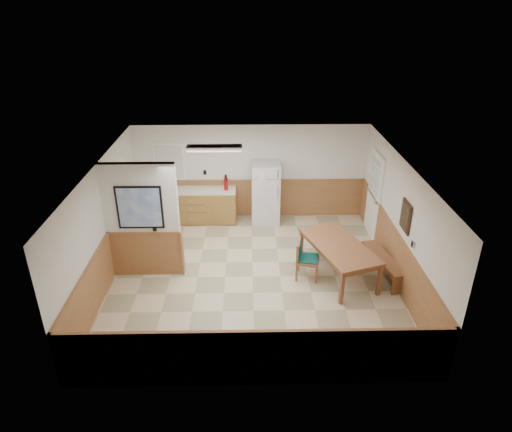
{
  "coord_description": "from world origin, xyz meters",
  "views": [
    {
      "loc": [
        -0.1,
        -8.17,
        5.44
      ],
      "look_at": [
        0.08,
        0.4,
        1.24
      ],
      "focal_mm": 32.0,
      "sensor_mm": 36.0,
      "label": 1
    }
  ],
  "objects_px": {
    "dining_table": "(339,249)",
    "soap_bottle": "(162,186)",
    "dining_chair": "(304,256)",
    "fire_extinguisher": "(226,183)",
    "refrigerator": "(265,193)",
    "dining_bench": "(383,262)"
  },
  "relations": [
    {
      "from": "fire_extinguisher",
      "to": "soap_bottle",
      "type": "height_order",
      "value": "fire_extinguisher"
    },
    {
      "from": "dining_table",
      "to": "dining_chair",
      "type": "height_order",
      "value": "dining_chair"
    },
    {
      "from": "dining_table",
      "to": "dining_chair",
      "type": "relative_size",
      "value": 2.51
    },
    {
      "from": "dining_table",
      "to": "fire_extinguisher",
      "type": "distance_m",
      "value": 3.6
    },
    {
      "from": "refrigerator",
      "to": "dining_bench",
      "type": "height_order",
      "value": "refrigerator"
    },
    {
      "from": "refrigerator",
      "to": "soap_bottle",
      "type": "xyz_separation_m",
      "value": [
        -2.66,
        0.06,
        0.19
      ]
    },
    {
      "from": "dining_table",
      "to": "fire_extinguisher",
      "type": "bearing_deg",
      "value": 113.91
    },
    {
      "from": "refrigerator",
      "to": "dining_chair",
      "type": "xyz_separation_m",
      "value": [
        0.7,
        -2.64,
        -0.31
      ]
    },
    {
      "from": "soap_bottle",
      "to": "fire_extinguisher",
      "type": "bearing_deg",
      "value": -1.91
    },
    {
      "from": "refrigerator",
      "to": "dining_table",
      "type": "xyz_separation_m",
      "value": [
        1.43,
        -2.62,
        -0.15
      ]
    },
    {
      "from": "dining_table",
      "to": "soap_bottle",
      "type": "distance_m",
      "value": 4.9
    },
    {
      "from": "dining_table",
      "to": "dining_chair",
      "type": "bearing_deg",
      "value": 163.04
    },
    {
      "from": "fire_extinguisher",
      "to": "soap_bottle",
      "type": "relative_size",
      "value": 2.07
    },
    {
      "from": "soap_bottle",
      "to": "refrigerator",
      "type": "bearing_deg",
      "value": -1.19
    },
    {
      "from": "dining_table",
      "to": "dining_bench",
      "type": "bearing_deg",
      "value": -20.04
    },
    {
      "from": "dining_chair",
      "to": "soap_bottle",
      "type": "bearing_deg",
      "value": 153.04
    },
    {
      "from": "dining_bench",
      "to": "dining_table",
      "type": "bearing_deg",
      "value": 166.41
    },
    {
      "from": "dining_chair",
      "to": "fire_extinguisher",
      "type": "distance_m",
      "value": 3.2
    },
    {
      "from": "dining_table",
      "to": "dining_chair",
      "type": "distance_m",
      "value": 0.75
    },
    {
      "from": "refrigerator",
      "to": "dining_table",
      "type": "bearing_deg",
      "value": -62.04
    },
    {
      "from": "dining_table",
      "to": "dining_bench",
      "type": "distance_m",
      "value": 1.02
    },
    {
      "from": "dining_table",
      "to": "dining_bench",
      "type": "relative_size",
      "value": 1.41
    }
  ]
}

